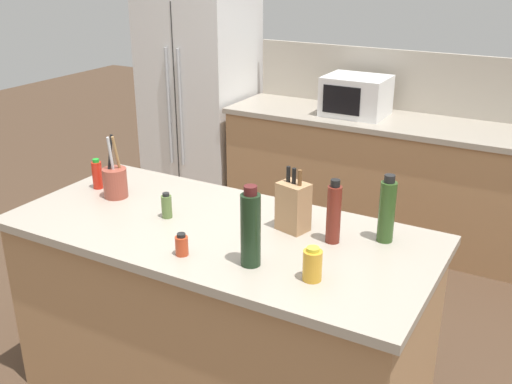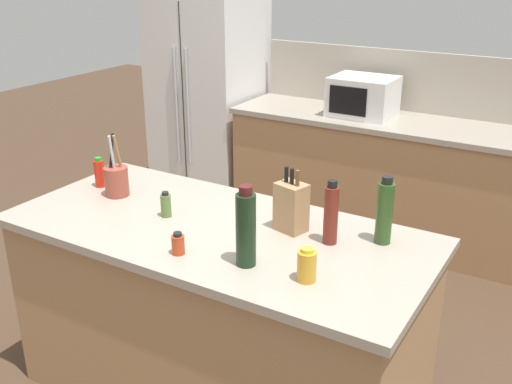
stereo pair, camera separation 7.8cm
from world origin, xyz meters
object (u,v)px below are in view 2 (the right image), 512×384
Objects in this scene: refrigerator at (208,98)px; spice_jar_paprika at (178,244)px; hot_sauce_bottle at (99,173)px; utensil_crock at (116,180)px; microwave at (363,96)px; knife_block at (291,207)px; olive_oil_bottle at (385,212)px; honey_jar at (307,265)px; wine_bottle at (246,228)px; vinegar_bottle at (331,214)px; spice_jar_oregano at (166,205)px.

refrigerator is 3.03m from spice_jar_paprika.
utensil_crock is at bearing -15.61° from hot_sauce_bottle.
utensil_crock reaches higher than microwave.
utensil_crock is (-0.95, -0.09, -0.03)m from knife_block.
utensil_crock is at bearing -102.30° from microwave.
knife_block reaches higher than spice_jar_paprika.
olive_oil_bottle reaches higher than honey_jar.
wine_bottle is (1.10, -0.32, 0.08)m from hot_sauce_bottle.
olive_oil_bottle is 2.21× the size of honey_jar.
knife_block is 0.44m from honey_jar.
spice_jar_paprika is at bearing -139.96° from vinegar_bottle.
honey_jar is (0.06, -0.33, -0.07)m from vinegar_bottle.
microwave reaches higher than knife_block.
olive_oil_bottle is at bearing 15.27° from spice_jar_oregano.
honey_jar is (-0.13, -0.45, -0.08)m from olive_oil_bottle.
vinegar_bottle is 0.35m from honey_jar.
vinegar_bottle is at bearing 10.50° from spice_jar_oregano.
spice_jar_paprika is 0.60× the size of hot_sauce_bottle.
refrigerator is 5.33× the size of wine_bottle.
wine_bottle is at bearing -177.74° from honey_jar.
utensil_crock is 3.35× the size of spice_jar_paprika.
wine_bottle reaches higher than knife_block.
utensil_crock is 2.62× the size of spice_jar_oregano.
olive_oil_bottle is (0.87, -1.96, -0.01)m from microwave.
spice_jar_oregano is at bearing -58.96° from refrigerator.
microwave is 1.54× the size of olive_oil_bottle.
microwave is 1.39× the size of wine_bottle.
refrigerator is 6.12× the size of knife_block.
utensil_crock is 1.07× the size of olive_oil_bottle.
olive_oil_bottle is at bearing -40.81° from refrigerator.
refrigerator is 2.41m from utensil_crock.
olive_oil_bottle reaches higher than microwave.
microwave is at bearing -2.02° from refrigerator.
wine_bottle is (-0.20, -0.34, 0.02)m from vinegar_bottle.
utensil_crock is 0.17m from hot_sauce_bottle.
spice_jar_paprika is at bearing -108.93° from knife_block.
honey_jar is 0.41× the size of wine_bottle.
olive_oil_bottle is at bearing 5.32° from hot_sauce_bottle.
refrigerator is at bearing 139.19° from olive_oil_bottle.
spice_jar_oregano is 0.79m from vinegar_bottle.
vinegar_bottle is (-0.19, -0.12, -0.01)m from olive_oil_bottle.
knife_block is 1.11m from hot_sauce_bottle.
wine_bottle reaches higher than spice_jar_paprika.
microwave is 2.19m from utensil_crock.
vinegar_bottle is at bearing -147.91° from olive_oil_bottle.
vinegar_bottle is 0.85× the size of wine_bottle.
honey_jar is (0.26, -0.36, -0.05)m from knife_block.
spice_jar_paprika is at bearing -57.05° from refrigerator.
vinegar_bottle is (0.49, 0.41, 0.09)m from spice_jar_paprika.
refrigerator is 3.84× the size of microwave.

